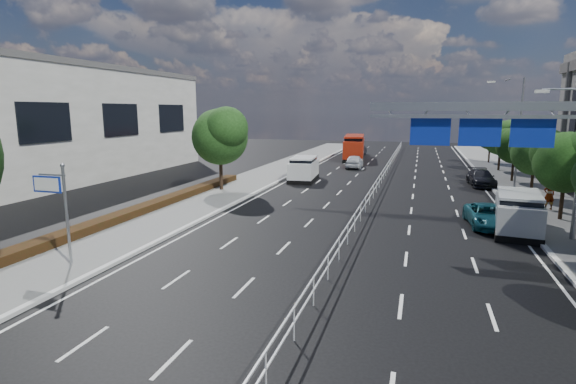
% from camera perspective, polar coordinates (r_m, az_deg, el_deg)
% --- Properties ---
extents(ground, '(160.00, 160.00, 0.00)m').
position_cam_1_polar(ground, '(16.16, 3.90, -13.08)').
color(ground, black).
rests_on(ground, ground).
extents(sidewalk_near, '(5.00, 140.00, 0.14)m').
position_cam_1_polar(sidewalk_near, '(21.57, -27.79, -8.00)').
color(sidewalk_near, slate).
rests_on(sidewalk_near, ground).
extents(kerb_near, '(0.25, 140.00, 0.15)m').
position_cam_1_polar(kerb_near, '(19.95, -22.56, -9.02)').
color(kerb_near, silver).
rests_on(kerb_near, ground).
extents(median_fence, '(0.05, 85.00, 1.02)m').
position_cam_1_polar(median_fence, '(37.59, 11.41, 1.15)').
color(median_fence, silver).
rests_on(median_fence, ground).
extents(hedge_near, '(1.00, 36.00, 0.44)m').
position_cam_1_polar(hedge_near, '(26.22, -23.12, -3.84)').
color(hedge_near, black).
rests_on(hedge_near, sidewalk_near).
extents(toilet_sign, '(1.62, 0.18, 4.34)m').
position_cam_1_polar(toilet_sign, '(20.52, -27.37, -0.56)').
color(toilet_sign, gray).
rests_on(toilet_sign, ground).
extents(overhead_gantry, '(10.24, 0.38, 7.45)m').
position_cam_1_polar(overhead_gantry, '(24.81, 24.96, 7.53)').
color(overhead_gantry, gray).
rests_on(overhead_gantry, ground).
extents(streetlight_far, '(2.78, 2.40, 9.00)m').
position_cam_1_polar(streetlight_far, '(41.17, 26.96, 7.58)').
color(streetlight_far, gray).
rests_on(streetlight_far, ground).
extents(near_building, '(12.00, 38.00, 10.00)m').
position_cam_1_polar(near_building, '(46.44, -29.40, 7.31)').
color(near_building, '#B8B5A5').
rests_on(near_building, ground).
extents(near_tree_back, '(4.84, 4.51, 6.69)m').
position_cam_1_polar(near_tree_back, '(35.84, -8.57, 7.37)').
color(near_tree_back, black).
rests_on(near_tree_back, ground).
extents(far_tree_d, '(3.85, 3.59, 5.34)m').
position_cam_1_polar(far_tree_d, '(30.20, 31.97, 3.61)').
color(far_tree_d, black).
rests_on(far_tree_d, ground).
extents(far_tree_e, '(3.63, 3.38, 5.13)m').
position_cam_1_polar(far_tree_e, '(37.46, 28.96, 4.70)').
color(far_tree_e, black).
rests_on(far_tree_e, ground).
extents(far_tree_f, '(3.52, 3.28, 5.02)m').
position_cam_1_polar(far_tree_f, '(44.80, 26.93, 5.52)').
color(far_tree_f, black).
rests_on(far_tree_f, ground).
extents(far_tree_g, '(3.96, 3.69, 5.45)m').
position_cam_1_polar(far_tree_g, '(52.16, 25.51, 6.45)').
color(far_tree_g, black).
rests_on(far_tree_g, ground).
extents(far_tree_h, '(3.41, 3.18, 4.91)m').
position_cam_1_polar(far_tree_h, '(59.59, 24.38, 6.59)').
color(far_tree_h, black).
rests_on(far_tree_h, ground).
extents(white_minivan, '(2.58, 5.20, 2.19)m').
position_cam_1_polar(white_minivan, '(41.27, 2.00, 2.93)').
color(white_minivan, black).
rests_on(white_minivan, ground).
extents(red_bus, '(3.61, 10.69, 3.13)m').
position_cam_1_polar(red_bus, '(60.21, 8.41, 5.72)').
color(red_bus, black).
rests_on(red_bus, ground).
extents(near_car_silver, '(1.90, 4.39, 1.47)m').
position_cam_1_polar(near_car_silver, '(51.02, 8.43, 3.88)').
color(near_car_silver, silver).
rests_on(near_car_silver, ground).
extents(near_car_dark, '(1.60, 4.26, 1.39)m').
position_cam_1_polar(near_car_dark, '(65.64, 9.07, 5.26)').
color(near_car_dark, black).
rests_on(near_car_dark, ground).
extents(silver_minivan, '(2.80, 5.37, 2.13)m').
position_cam_1_polar(silver_minivan, '(26.78, 27.15, -2.36)').
color(silver_minivan, black).
rests_on(silver_minivan, ground).
extents(parked_car_teal, '(2.43, 4.59, 1.23)m').
position_cam_1_polar(parked_car_teal, '(27.39, 24.06, -2.78)').
color(parked_car_teal, '#175F6B').
rests_on(parked_car_teal, ground).
extents(parked_car_dark, '(2.23, 4.81, 1.36)m').
position_cam_1_polar(parked_car_dark, '(41.90, 23.33, 1.66)').
color(parked_car_dark, black).
rests_on(parked_car_dark, ground).
extents(pedestrian_a, '(0.80, 0.63, 1.92)m').
position_cam_1_polar(pedestrian_a, '(33.09, 30.24, -0.30)').
color(pedestrian_a, gray).
rests_on(pedestrian_a, sidewalk_far).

